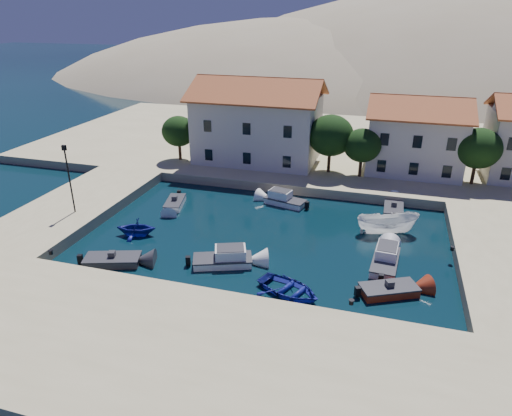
{
  "coord_description": "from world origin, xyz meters",
  "views": [
    {
      "loc": [
        8.99,
        -23.56,
        18.0
      ],
      "look_at": [
        -1.31,
        11.27,
        2.0
      ],
      "focal_mm": 32.0,
      "sensor_mm": 36.0,
      "label": 1
    }
  ],
  "objects_px": {
    "building_mid": "(416,133)",
    "lamppost": "(68,173)",
    "boat_east": "(386,233)",
    "cabin_cruiser_east": "(385,260)",
    "building_left": "(258,119)",
    "cabin_cruiser_south": "(223,259)",
    "rowboat_south": "(289,293)"
  },
  "relations": [
    {
      "from": "cabin_cruiser_south",
      "to": "building_left",
      "type": "bearing_deg",
      "value": 78.75
    },
    {
      "from": "rowboat_south",
      "to": "boat_east",
      "type": "relative_size",
      "value": 0.87
    },
    {
      "from": "cabin_cruiser_east",
      "to": "cabin_cruiser_south",
      "type": "bearing_deg",
      "value": 109.84
    },
    {
      "from": "building_left",
      "to": "cabin_cruiser_east",
      "type": "bearing_deg",
      "value": -51.63
    },
    {
      "from": "lamppost",
      "to": "cabin_cruiser_east",
      "type": "distance_m",
      "value": 27.72
    },
    {
      "from": "cabin_cruiser_south",
      "to": "boat_east",
      "type": "height_order",
      "value": "cabin_cruiser_south"
    },
    {
      "from": "building_left",
      "to": "cabin_cruiser_south",
      "type": "bearing_deg",
      "value": -80.29
    },
    {
      "from": "lamppost",
      "to": "cabin_cruiser_south",
      "type": "bearing_deg",
      "value": -12.24
    },
    {
      "from": "cabin_cruiser_south",
      "to": "rowboat_south",
      "type": "distance_m",
      "value": 6.13
    },
    {
      "from": "lamppost",
      "to": "cabin_cruiser_east",
      "type": "bearing_deg",
      "value": -0.15
    },
    {
      "from": "building_left",
      "to": "rowboat_south",
      "type": "relative_size",
      "value": 3.19
    },
    {
      "from": "building_mid",
      "to": "cabin_cruiser_east",
      "type": "xyz_separation_m",
      "value": [
        -2.11,
        -21.07,
        -4.75
      ]
    },
    {
      "from": "lamppost",
      "to": "cabin_cruiser_south",
      "type": "height_order",
      "value": "lamppost"
    },
    {
      "from": "building_left",
      "to": "lamppost",
      "type": "distance_m",
      "value": 23.1
    },
    {
      "from": "building_mid",
      "to": "lamppost",
      "type": "height_order",
      "value": "building_mid"
    },
    {
      "from": "cabin_cruiser_south",
      "to": "boat_east",
      "type": "distance_m",
      "value": 14.84
    },
    {
      "from": "cabin_cruiser_east",
      "to": "boat_east",
      "type": "relative_size",
      "value": 0.88
    },
    {
      "from": "cabin_cruiser_south",
      "to": "rowboat_south",
      "type": "relative_size",
      "value": 1.05
    },
    {
      "from": "lamppost",
      "to": "rowboat_south",
      "type": "bearing_deg",
      "value": -14.91
    },
    {
      "from": "building_mid",
      "to": "boat_east",
      "type": "height_order",
      "value": "building_mid"
    },
    {
      "from": "lamppost",
      "to": "building_mid",
      "type": "bearing_deg",
      "value": 35.45
    },
    {
      "from": "cabin_cruiser_east",
      "to": "building_mid",
      "type": "bearing_deg",
      "value": -1.35
    },
    {
      "from": "building_mid",
      "to": "boat_east",
      "type": "bearing_deg",
      "value": -97.97
    },
    {
      "from": "building_mid",
      "to": "rowboat_south",
      "type": "relative_size",
      "value": 2.28
    },
    {
      "from": "cabin_cruiser_south",
      "to": "boat_east",
      "type": "xyz_separation_m",
      "value": [
        11.84,
        8.93,
        -0.48
      ]
    },
    {
      "from": "boat_east",
      "to": "lamppost",
      "type": "bearing_deg",
      "value": 84.17
    },
    {
      "from": "building_left",
      "to": "building_mid",
      "type": "xyz_separation_m",
      "value": [
        18.0,
        1.0,
        -0.71
      ]
    },
    {
      "from": "building_mid",
      "to": "rowboat_south",
      "type": "bearing_deg",
      "value": -107.36
    },
    {
      "from": "lamppost",
      "to": "boat_east",
      "type": "distance_m",
      "value": 28.3
    },
    {
      "from": "building_left",
      "to": "lamppost",
      "type": "relative_size",
      "value": 2.36
    },
    {
      "from": "lamppost",
      "to": "rowboat_south",
      "type": "xyz_separation_m",
      "value": [
        21.17,
        -5.64,
        -4.75
      ]
    },
    {
      "from": "building_mid",
      "to": "cabin_cruiser_east",
      "type": "bearing_deg",
      "value": -95.72
    }
  ]
}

